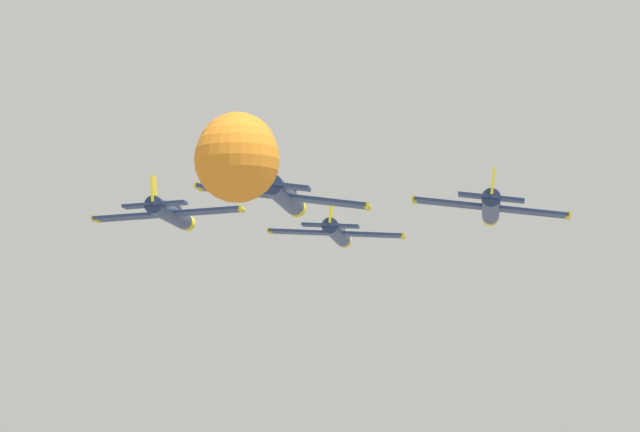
{
  "coord_description": "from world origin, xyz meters",
  "views": [
    {
      "loc": [
        9.96,
        -87.87,
        73.49
      ],
      "look_at": [
        0.0,
        0.0,
        83.79
      ],
      "focal_mm": 81.2,
      "sensor_mm": 36.0,
      "label": 1
    }
  ],
  "objects_px": {
    "airplane_left_inner": "(170,213)",
    "airplane_left_outer": "(284,196)",
    "airplane_right_inner": "(491,207)",
    "airplane_lead": "(337,232)"
  },
  "relations": [
    {
      "from": "airplane_left_inner",
      "to": "airplane_left_outer",
      "type": "bearing_deg",
      "value": -52.41
    },
    {
      "from": "airplane_right_inner",
      "to": "airplane_left_outer",
      "type": "xyz_separation_m",
      "value": [
        -11.18,
        -10.2,
        -0.48
      ]
    },
    {
      "from": "airplane_right_inner",
      "to": "airplane_left_outer",
      "type": "relative_size",
      "value": 1.0
    },
    {
      "from": "airplane_lead",
      "to": "airplane_right_inner",
      "type": "relative_size",
      "value": 1.0
    },
    {
      "from": "airplane_right_inner",
      "to": "airplane_left_outer",
      "type": "height_order",
      "value": "airplane_right_inner"
    },
    {
      "from": "airplane_left_inner",
      "to": "airplane_left_outer",
      "type": "relative_size",
      "value": 1.0
    },
    {
      "from": "airplane_lead",
      "to": "airplane_left_inner",
      "type": "height_order",
      "value": "airplane_left_inner"
    },
    {
      "from": "airplane_left_inner",
      "to": "airplane_right_inner",
      "type": "bearing_deg",
      "value": -3.68
    },
    {
      "from": "airplane_left_inner",
      "to": "airplane_right_inner",
      "type": "distance_m",
      "value": 20.06
    },
    {
      "from": "airplane_right_inner",
      "to": "airplane_left_outer",
      "type": "distance_m",
      "value": 15.14
    }
  ]
}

